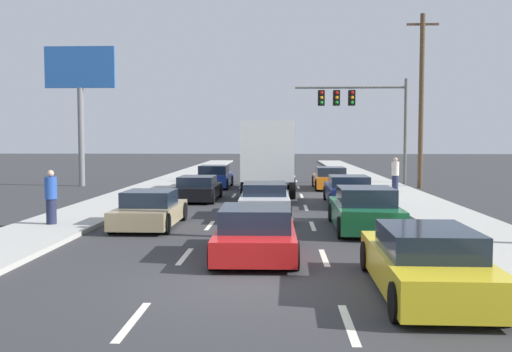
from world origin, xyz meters
name	(u,v)px	position (x,y,z in m)	size (l,w,h in m)	color
ground_plane	(270,184)	(0.00, 25.00, 0.00)	(140.00, 140.00, 0.00)	#333335
sidewalk_right	(391,190)	(6.62, 20.00, 0.07)	(2.75, 80.00, 0.14)	#B2AFA8
sidewalk_left	(149,189)	(-6.62, 20.00, 0.07)	(2.75, 80.00, 0.14)	#B2AFA8
lane_markings	(269,191)	(0.00, 19.99, 0.00)	(3.54, 57.00, 0.01)	silver
car_blue	(214,177)	(-3.22, 22.10, 0.60)	(1.94, 4.16, 1.32)	#1E389E
car_black	(198,189)	(-3.20, 15.11, 0.54)	(1.93, 4.16, 1.14)	black
car_tan	(150,210)	(-3.62, 7.15, 0.54)	(1.89, 4.05, 1.19)	tan
box_truck	(269,154)	(0.05, 18.26, 2.10)	(2.62, 9.02, 3.69)	white
car_silver	(265,201)	(0.06, 9.71, 0.59)	(1.92, 4.47, 1.25)	#B7BABF
car_red	(256,233)	(0.03, 2.57, 0.57)	(2.04, 4.16, 1.23)	red
car_orange	(330,179)	(3.48, 21.50, 0.57)	(1.91, 4.27, 1.26)	orange
car_navy	(349,191)	(3.61, 13.74, 0.58)	(2.01, 4.70, 1.27)	#141E4C
car_green	(364,210)	(3.29, 6.83, 0.61)	(2.03, 4.62, 1.36)	#196B38
car_yellow	(425,263)	(3.33, -0.67, 0.58)	(1.93, 4.66, 1.26)	yellow
traffic_signal_mast	(355,105)	(5.26, 24.98, 4.98)	(6.99, 0.69, 6.59)	#595B56
utility_pole_mid	(421,99)	(8.71, 22.20, 5.12)	(1.80, 0.28, 9.96)	brown
roadside_billboard	(80,86)	(-11.37, 22.88, 6.01)	(4.23, 0.36, 8.36)	slate
pedestrian_near_corner	(51,197)	(-6.71, 6.69, 1.01)	(0.38, 0.38, 1.74)	#1E233F
pedestrian_mid_block	(395,174)	(6.59, 18.67, 1.02)	(0.38, 0.38, 1.76)	#1E233F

